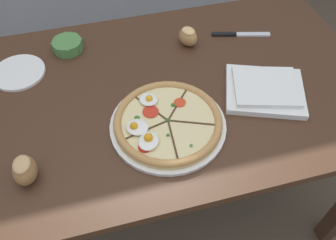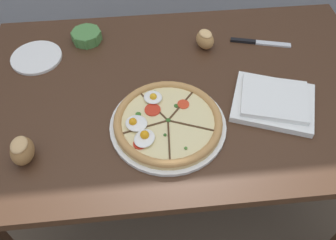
% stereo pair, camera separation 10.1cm
% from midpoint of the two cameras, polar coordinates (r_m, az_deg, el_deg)
% --- Properties ---
extents(ground_plane, '(12.00, 12.00, 0.00)m').
position_cam_midpoint_polar(ground_plane, '(1.75, -0.90, -12.01)').
color(ground_plane, brown).
extents(dining_table, '(1.29, 0.82, 0.74)m').
position_cam_midpoint_polar(dining_table, '(1.22, -1.26, 1.76)').
color(dining_table, '#422819').
rests_on(dining_table, ground_plane).
extents(pizza, '(0.34, 0.34, 0.05)m').
position_cam_midpoint_polar(pizza, '(1.02, -2.94, -0.57)').
color(pizza, white).
rests_on(pizza, dining_table).
extents(ramekin_bowl, '(0.11, 0.11, 0.04)m').
position_cam_midpoint_polar(ramekin_bowl, '(1.32, -17.98, 11.26)').
color(ramekin_bowl, '#4C8442').
rests_on(ramekin_bowl, dining_table).
extents(napkin_folded, '(0.30, 0.28, 0.04)m').
position_cam_midpoint_polar(napkin_folded, '(1.14, 12.87, 4.66)').
color(napkin_folded, white).
rests_on(napkin_folded, dining_table).
extents(bread_piece_near, '(0.06, 0.08, 0.07)m').
position_cam_midpoint_polar(bread_piece_near, '(1.00, -24.78, -7.44)').
color(bread_piece_near, olive).
rests_on(bread_piece_near, dining_table).
extents(bread_piece_mid, '(0.08, 0.09, 0.07)m').
position_cam_midpoint_polar(bread_piece_mid, '(1.28, 0.94, 13.18)').
color(bread_piece_mid, '#B27F47').
rests_on(bread_piece_mid, dining_table).
extents(knife_main, '(0.21, 0.07, 0.01)m').
position_cam_midpoint_polar(knife_main, '(1.35, 9.36, 13.30)').
color(knife_main, silver).
rests_on(knife_main, dining_table).
extents(side_saucer, '(0.17, 0.17, 0.01)m').
position_cam_midpoint_polar(side_saucer, '(1.30, -24.94, 6.80)').
color(side_saucer, white).
rests_on(side_saucer, dining_table).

